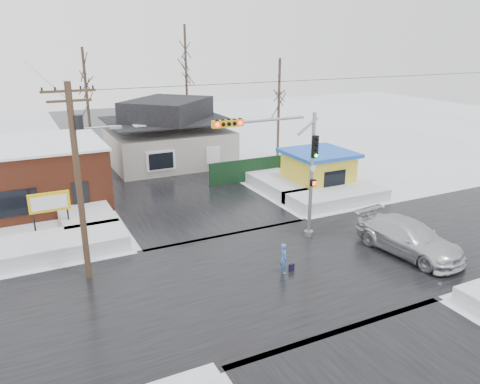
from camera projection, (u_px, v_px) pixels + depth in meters
name	position (u px, v px, depth m)	size (l,w,h in m)	color
ground	(274.00, 273.00, 22.32)	(120.00, 120.00, 0.00)	white
road_ns	(274.00, 273.00, 22.31)	(10.00, 120.00, 0.02)	black
road_ew	(274.00, 273.00, 22.31)	(120.00, 10.00, 0.02)	black
snowbank_nw	(58.00, 245.00, 24.38)	(7.00, 3.00, 0.80)	white
snowbank_ne	(337.00, 196.00, 31.93)	(7.00, 3.00, 0.80)	white
snowbank_nside_w	(83.00, 209.00, 29.48)	(3.00, 8.00, 0.80)	white
snowbank_nside_e	(274.00, 181.00, 35.36)	(3.00, 8.00, 0.80)	white
traffic_signal	(288.00, 161.00, 24.45)	(6.05, 0.68, 7.00)	gray
utility_pole	(79.00, 172.00, 20.37)	(3.15, 0.44, 9.00)	#382619
brick_building	(7.00, 176.00, 30.68)	(12.20, 8.20, 4.12)	brown
marquee_sign	(49.00, 203.00, 26.03)	(2.20, 0.21, 2.55)	black
house	(169.00, 135.00, 41.08)	(10.40, 8.40, 5.76)	#AAA399
kiosk	(318.00, 170.00, 34.36)	(4.60, 4.60, 2.88)	yellow
fence	(256.00, 169.00, 36.69)	(8.00, 0.12, 1.80)	black
tree_far_left	(84.00, 71.00, 40.31)	(3.00, 3.00, 10.00)	#332821
tree_far_mid	(185.00, 50.00, 45.71)	(3.00, 3.00, 12.00)	#332821
tree_far_right	(279.00, 79.00, 42.16)	(3.00, 3.00, 9.00)	#332821
pedestrian	(284.00, 259.00, 22.11)	(0.55, 0.36, 1.51)	#4169B7
car	(409.00, 238.00, 24.12)	(2.41, 5.92, 1.72)	silver
shopping_bag	(292.00, 268.00, 22.47)	(0.28, 0.12, 0.35)	black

